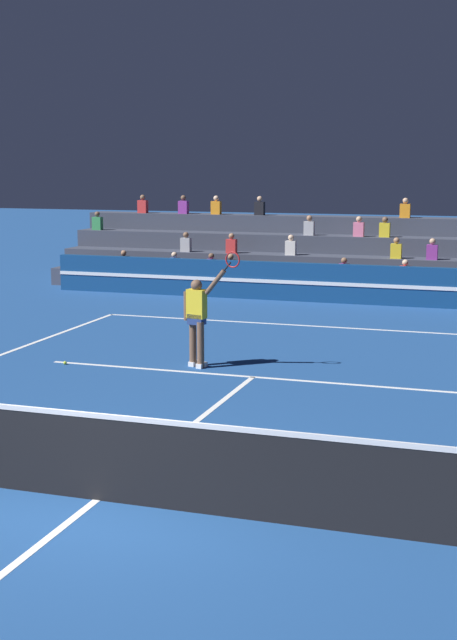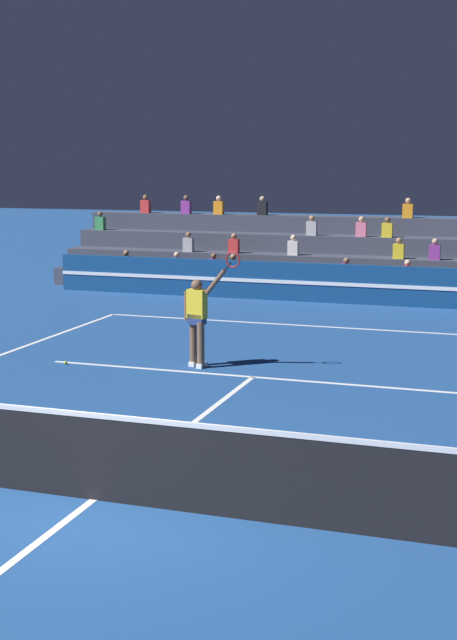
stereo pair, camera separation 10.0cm
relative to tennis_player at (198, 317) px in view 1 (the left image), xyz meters
name	(u,v)px [view 1 (the left image)]	position (x,y,z in m)	size (l,w,h in m)	color
ground_plane	(97,500)	(1.25, -6.90, -0.98)	(120.00, 120.00, 0.00)	navy
court_lines	(97,500)	(1.25, -6.90, -0.98)	(11.10, 23.90, 0.01)	white
tennis_net	(96,456)	(1.25, -6.90, -0.44)	(12.00, 0.10, 1.10)	black
sponsor_banner_wall	(347,284)	(1.25, 8.82, -0.43)	(18.00, 0.26, 1.10)	navy
bleacher_stand	(366,262)	(1.25, 11.99, -0.15)	(19.71, 3.80, 2.83)	#383D4C
tennis_player	(198,317)	(0.00, 0.00, 0.00)	(1.27, 0.42, 2.35)	brown
tennis_ball	(65,363)	(-2.56, -0.62, -0.95)	(0.07, 0.07, 0.07)	#C6DB33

